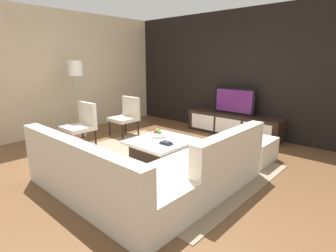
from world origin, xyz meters
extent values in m
plane|color=brown|center=(0.00, 0.00, 0.00)|extent=(14.00, 14.00, 0.00)
cube|color=black|center=(0.00, 2.70, 1.40)|extent=(6.40, 0.12, 2.80)
cube|color=beige|center=(-3.20, 0.20, 1.40)|extent=(0.12, 5.20, 2.80)
cube|color=gray|center=(-0.10, 0.00, 0.01)|extent=(3.42, 2.57, 0.01)
cube|color=black|center=(0.00, 2.40, 0.25)|extent=(2.21, 0.48, 0.50)
cube|color=white|center=(-0.68, 2.15, 0.25)|extent=(0.62, 0.01, 0.35)
cube|color=white|center=(0.00, 2.15, 0.25)|extent=(0.62, 0.01, 0.35)
cube|color=white|center=(0.68, 2.15, 0.25)|extent=(0.62, 0.01, 0.35)
cube|color=black|center=(0.00, 2.40, 0.80)|extent=(0.98, 0.05, 0.60)
cube|color=#591E66|center=(0.00, 2.37, 0.80)|extent=(0.89, 0.01, 0.50)
cube|color=beige|center=(0.20, -1.30, 0.21)|extent=(2.40, 0.85, 0.42)
cube|color=beige|center=(0.20, -1.64, 0.62)|extent=(2.40, 0.18, 0.41)
cube|color=beige|center=(0.98, -0.10, 0.21)|extent=(0.85, 1.56, 0.42)
cube|color=beige|center=(1.31, -0.10, 0.62)|extent=(0.18, 1.56, 0.41)
cube|color=red|center=(-0.52, -1.30, 0.53)|extent=(0.36, 0.20, 0.22)
cube|color=red|center=(0.98, 0.29, 0.45)|extent=(0.60, 0.44, 0.06)
cube|color=black|center=(-0.10, 0.10, 0.17)|extent=(0.75, 0.82, 0.33)
cube|color=white|center=(-0.10, 0.10, 0.35)|extent=(0.94, 1.02, 0.05)
cylinder|color=black|center=(-2.13, -0.66, 0.19)|extent=(0.04, 0.04, 0.38)
cylinder|color=black|center=(-1.64, -0.66, 0.19)|extent=(0.04, 0.04, 0.38)
cylinder|color=black|center=(-2.13, -0.20, 0.19)|extent=(0.04, 0.04, 0.38)
cylinder|color=black|center=(-1.64, -0.20, 0.19)|extent=(0.04, 0.04, 0.38)
cube|color=beige|center=(-1.89, -0.43, 0.38)|extent=(0.56, 0.54, 0.08)
cube|color=beige|center=(-1.89, -0.20, 0.65)|extent=(0.56, 0.08, 0.45)
cylinder|color=#A5A5AA|center=(-2.57, 0.00, 0.01)|extent=(0.28, 0.28, 0.02)
cylinder|color=#A5A5AA|center=(-2.57, 0.00, 0.69)|extent=(0.03, 0.03, 1.34)
cylinder|color=white|center=(-2.57, 0.00, 1.52)|extent=(0.32, 0.32, 0.32)
cube|color=beige|center=(1.02, 1.18, 0.20)|extent=(0.70, 0.70, 0.40)
cylinder|color=silver|center=(-0.28, 0.20, 0.42)|extent=(0.28, 0.28, 0.07)
sphere|color=#4C8C33|center=(-0.23, 0.19, 0.47)|extent=(0.08, 0.08, 0.08)
sphere|color=#4C8C33|center=(-0.31, 0.23, 0.47)|extent=(0.10, 0.10, 0.10)
sphere|color=#B23326|center=(-0.31, 0.17, 0.47)|extent=(0.08, 0.08, 0.08)
cylinder|color=black|center=(-2.09, 0.47, 0.19)|extent=(0.04, 0.04, 0.38)
cylinder|color=black|center=(-1.63, 0.47, 0.19)|extent=(0.04, 0.04, 0.38)
cylinder|color=black|center=(-2.09, 0.93, 0.19)|extent=(0.04, 0.04, 0.38)
cylinder|color=black|center=(-1.63, 0.93, 0.19)|extent=(0.04, 0.04, 0.38)
cube|color=beige|center=(-1.86, 0.70, 0.38)|extent=(0.55, 0.54, 0.08)
cube|color=beige|center=(-1.86, 0.93, 0.65)|extent=(0.55, 0.08, 0.45)
sphere|color=#997247|center=(1.02, 1.18, 0.53)|extent=(0.27, 0.27, 0.27)
cube|color=#1E232D|center=(0.13, -0.03, 0.39)|extent=(0.20, 0.12, 0.02)
cube|color=#1E232D|center=(0.12, -0.02, 0.41)|extent=(0.16, 0.11, 0.02)
camera|label=1|loc=(2.87, -3.03, 1.70)|focal=28.42mm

